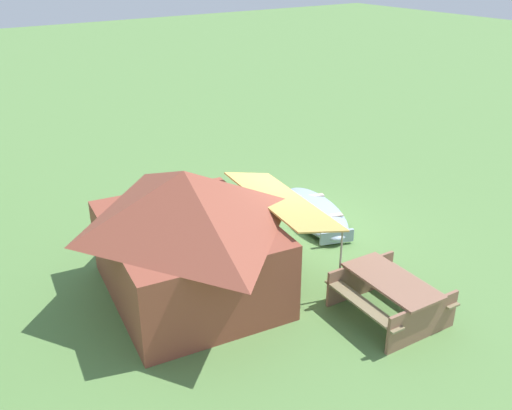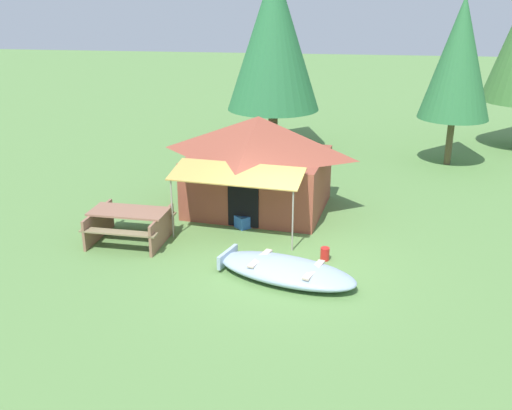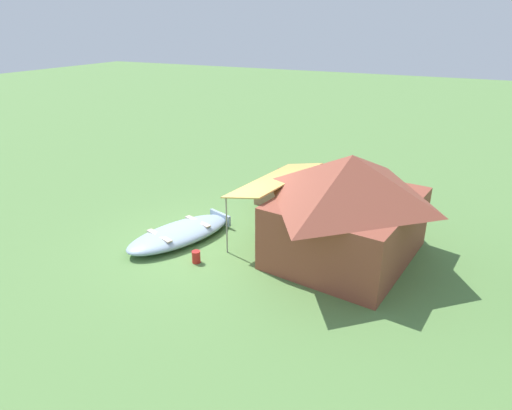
# 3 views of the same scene
# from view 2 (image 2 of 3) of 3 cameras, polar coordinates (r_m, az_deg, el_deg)

# --- Properties ---
(ground_plane) EXTENTS (80.00, 80.00, 0.00)m
(ground_plane) POSITION_cam_2_polar(r_m,az_deg,el_deg) (12.83, 2.24, -5.31)
(ground_plane) COLOR #5A8544
(beached_rowboat) EXTENTS (3.14, 2.06, 0.37)m
(beached_rowboat) POSITION_cam_2_polar(r_m,az_deg,el_deg) (11.99, 2.85, -6.23)
(beached_rowboat) COLOR #95AAC1
(beached_rowboat) RESTS_ON ground_plane
(canvas_cabin_tent) EXTENTS (4.00, 4.35, 2.45)m
(canvas_cabin_tent) POSITION_cam_2_polar(r_m,az_deg,el_deg) (15.33, 0.23, 4.16)
(canvas_cabin_tent) COLOR brown
(canvas_cabin_tent) RESTS_ON ground_plane
(picnic_table) EXTENTS (1.83, 1.62, 0.75)m
(picnic_table) POSITION_cam_2_polar(r_m,az_deg,el_deg) (13.88, -12.00, -1.57)
(picnic_table) COLOR #8D624C
(picnic_table) RESTS_ON ground_plane
(cooler_box) EXTENTS (0.63, 0.63, 0.30)m
(cooler_box) POSITION_cam_2_polar(r_m,az_deg,el_deg) (14.51, -0.84, -1.50)
(cooler_box) COLOR blue
(cooler_box) RESTS_ON ground_plane
(fuel_can) EXTENTS (0.26, 0.26, 0.28)m
(fuel_can) POSITION_cam_2_polar(r_m,az_deg,el_deg) (12.86, 6.60, -4.67)
(fuel_can) COLOR red
(fuel_can) RESTS_ON ground_plane
(pine_tree_back_right) EXTENTS (2.22, 2.22, 5.30)m
(pine_tree_back_right) POSITION_cam_2_polar(r_m,az_deg,el_deg) (19.96, 18.84, 13.16)
(pine_tree_back_right) COLOR brown
(pine_tree_back_right) RESTS_ON ground_plane
(pine_tree_far_center) EXTENTS (3.20, 3.20, 6.24)m
(pine_tree_far_center) POSITION_cam_2_polar(r_m,az_deg,el_deg) (20.90, 1.72, 15.64)
(pine_tree_far_center) COLOR brown
(pine_tree_far_center) RESTS_ON ground_plane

